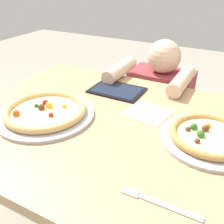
% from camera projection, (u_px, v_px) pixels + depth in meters
% --- Properties ---
extents(dining_table, '(1.30, 0.89, 0.75)m').
position_uv_depth(dining_table, '(124.00, 149.00, 0.98)').
color(dining_table, tan).
rests_on(dining_table, ground).
extents(pizza_near, '(0.37, 0.37, 0.04)m').
position_uv_depth(pizza_near, '(45.00, 112.00, 0.98)').
color(pizza_near, '#B7B7BC').
rests_on(pizza_near, dining_table).
extents(pizza_far, '(0.32, 0.32, 0.04)m').
position_uv_depth(pizza_far, '(209.00, 136.00, 0.84)').
color(pizza_far, '#B7B7BC').
rests_on(pizza_far, dining_table).
extents(paper_napkin, '(0.18, 0.17, 0.00)m').
position_uv_depth(paper_napkin, '(148.00, 113.00, 1.01)').
color(paper_napkin, white).
rests_on(paper_napkin, dining_table).
extents(fork, '(0.20, 0.02, 0.00)m').
position_uv_depth(fork, '(157.00, 202.00, 0.62)').
color(fork, silver).
rests_on(fork, dining_table).
extents(tablet, '(0.24, 0.17, 0.01)m').
position_uv_depth(tablet, '(117.00, 90.00, 1.19)').
color(tablet, black).
rests_on(tablet, dining_table).
extents(diner_seated, '(0.39, 0.51, 0.91)m').
position_uv_depth(diner_seated, '(157.00, 118.00, 1.62)').
color(diner_seated, '#333847').
rests_on(diner_seated, ground).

